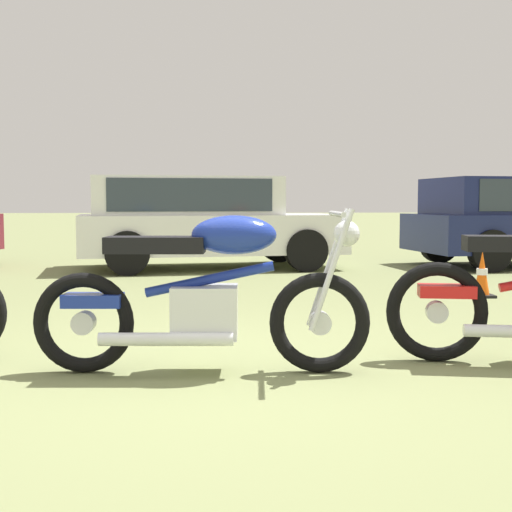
% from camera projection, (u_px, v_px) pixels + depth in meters
% --- Properties ---
extents(ground_plane, '(120.00, 120.00, 0.00)m').
position_uv_depth(ground_plane, '(214.00, 374.00, 4.27)').
color(ground_plane, olive).
extents(motorcycle_blue, '(2.08, 0.64, 1.02)m').
position_uv_depth(motorcycle_blue, '(206.00, 294.00, 4.26)').
color(motorcycle_blue, black).
rests_on(motorcycle_blue, ground).
extents(car_white, '(4.26, 2.36, 1.43)m').
position_uv_depth(car_white, '(198.00, 215.00, 10.94)').
color(car_white, silver).
rests_on(car_white, ground).
extents(traffic_cone, '(0.25, 0.25, 0.51)m').
position_uv_depth(traffic_cone, '(482.00, 276.00, 7.67)').
color(traffic_cone, '#EA590F').
rests_on(traffic_cone, ground).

